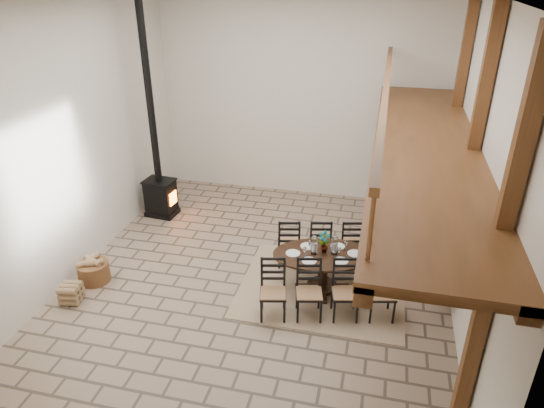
% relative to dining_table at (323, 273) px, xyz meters
% --- Properties ---
extents(ground, '(8.00, 8.00, 0.00)m').
position_rel_dining_table_xyz_m(ground, '(-1.23, 0.18, -0.39)').
color(ground, '#8A735C').
rests_on(ground, ground).
extents(room_shell, '(7.02, 8.02, 5.01)m').
position_rel_dining_table_xyz_m(room_shell, '(-0.04, 0.18, 2.63)').
color(room_shell, beige).
rests_on(room_shell, ground).
extents(rug, '(3.00, 2.50, 0.02)m').
position_rel_dining_table_xyz_m(rug, '(-0.02, 0.08, -0.38)').
color(rug, '#9D8565').
rests_on(rug, ground).
extents(dining_table, '(2.36, 2.42, 1.18)m').
position_rel_dining_table_xyz_m(dining_table, '(0.00, 0.00, 0.00)').
color(dining_table, black).
rests_on(dining_table, ground).
extents(wood_stove, '(0.74, 0.59, 5.00)m').
position_rel_dining_table_xyz_m(wood_stove, '(-4.17, 2.13, 0.73)').
color(wood_stove, black).
rests_on(wood_stove, ground).
extents(log_basket, '(0.59, 0.59, 0.49)m').
position_rel_dining_table_xyz_m(log_basket, '(-4.27, -0.67, -0.18)').
color(log_basket, brown).
rests_on(log_basket, ground).
extents(log_stack, '(0.39, 0.40, 0.36)m').
position_rel_dining_table_xyz_m(log_stack, '(-4.31, -1.34, -0.21)').
color(log_stack, '#997055').
rests_on(log_stack, ground).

